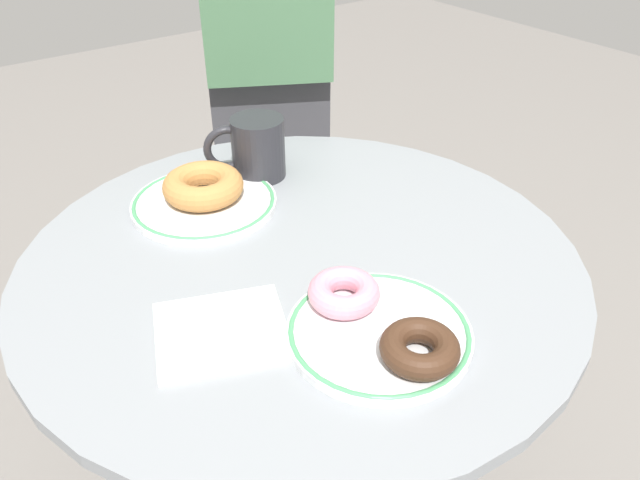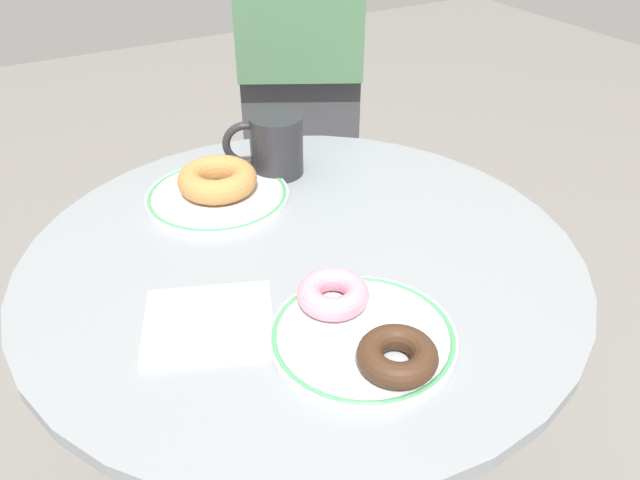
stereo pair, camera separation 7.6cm
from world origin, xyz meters
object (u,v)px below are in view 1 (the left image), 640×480
Objects in this scene: plate_right at (379,332)px; donut_pink_frosted at (344,292)px; coffee_mug at (255,148)px; cafe_table at (303,389)px; donut_chocolate at (420,348)px; plate_left at (204,203)px; donut_old_fashioned at (203,186)px; person_figure at (264,70)px; paper_napkin at (222,331)px.

plate_right is 0.06m from donut_pink_frosted.
donut_pink_frosted is 0.67× the size of coffee_mug.
donut_chocolate reaches higher than cafe_table.
plate_left is 1.80× the size of donut_old_fashioned.
donut_chocolate is 0.84m from person_figure.
plate_left reaches higher than paper_napkin.
donut_old_fashioned is 0.11m from coffee_mug.
paper_napkin is (-0.05, -0.13, -0.02)m from donut_pink_frosted.
person_figure is (-0.37, 0.34, 0.02)m from plate_left.
donut_chocolate reaches higher than paper_napkin.
coffee_mug is at bearing 169.43° from donut_chocolate.
paper_napkin is at bearing -64.74° from cafe_table.
donut_pink_frosted reaches higher than plate_right.
plate_right reaches higher than cafe_table.
coffee_mug is (-0.45, 0.08, 0.02)m from donut_chocolate.
cafe_table is 0.32m from plate_left.
donut_chocolate is 0.21m from paper_napkin.
donut_pink_frosted is (-0.06, -0.00, 0.02)m from plate_right.
plate_left is 0.27m from paper_napkin.
coffee_mug is (-0.04, 0.11, 0.04)m from plate_left.
paper_napkin is (0.25, -0.11, -0.00)m from plate_left.
cafe_table is 0.37m from coffee_mug.
donut_chocolate reaches higher than plate_left.
donut_old_fashioned reaches higher than donut_chocolate.
plate_right is at bearing 3.85° from plate_left.
donut_pink_frosted is 0.05× the size of person_figure.
paper_napkin is (0.26, -0.11, -0.03)m from donut_old_fashioned.
person_figure is (-0.37, 0.33, 0.00)m from donut_old_fashioned.
coffee_mug is at bearing 162.89° from cafe_table.
plate_left and plate_right have the same top height.
paper_napkin is at bearing -128.06° from plate_right.
donut_old_fashioned is at bearing -176.89° from donut_chocolate.
donut_pink_frosted is (0.30, 0.02, 0.02)m from plate_left.
person_figure is (-0.78, 0.31, 0.00)m from donut_chocolate.
cafe_table is 0.31m from paper_napkin.
donut_chocolate is at bearing 3.73° from plate_left.
coffee_mug is (-0.21, 0.07, 0.30)m from cafe_table.
donut_chocolate is at bearing 3.19° from donut_pink_frosted.
donut_chocolate is (0.41, 0.03, 0.02)m from plate_left.
person_figure reaches higher than plate_left.
coffee_mug is (-0.03, 0.11, 0.02)m from donut_old_fashioned.
cafe_table is at bearing 175.65° from donut_chocolate.
donut_old_fashioned is at bearing 156.07° from paper_napkin.
donut_old_fashioned is (-0.01, 0.00, 0.02)m from plate_left.
person_figure is at bearing 138.08° from donut_old_fashioned.
donut_chocolate and donut_pink_frosted have the same top height.
donut_old_fashioned is (-0.36, -0.02, 0.02)m from plate_right.
coffee_mug reaches higher than plate_left.
person_figure reaches higher than donut_chocolate.
donut_chocolate is 1.00× the size of donut_pink_frosted.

